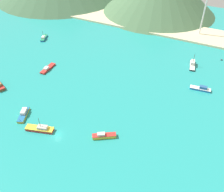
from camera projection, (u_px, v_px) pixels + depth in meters
name	position (u px, v px, depth m)	size (l,w,h in m)	color
ground	(98.00, 91.00, 110.99)	(260.00, 280.00, 0.50)	teal
fishing_boat_0	(24.00, 114.00, 97.61)	(5.99, 8.98, 2.13)	gold
fishing_boat_1	(104.00, 136.00, 88.57)	(8.36, 6.49, 2.16)	gold
fishing_boat_2	(192.00, 64.00, 126.65)	(4.28, 10.20, 7.06)	#232328
fishing_boat_3	(40.00, 129.00, 91.27)	(10.98, 5.88, 6.12)	red
fishing_boat_5	(48.00, 68.00, 124.34)	(3.38, 10.57, 1.83)	red
fishing_boat_7	(201.00, 89.00, 110.77)	(9.31, 3.51, 2.20)	#1E5BA8
fishing_boat_9	(44.00, 38.00, 151.62)	(5.94, 9.01, 5.31)	#1E5BA8
buoy_1	(222.00, 60.00, 131.77)	(0.96, 0.96, 0.96)	#232328
beach_strip	(157.00, 27.00, 165.45)	(247.00, 25.06, 1.20)	beige
radio_tower	(206.00, 6.00, 144.34)	(3.64, 2.91, 36.42)	silver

